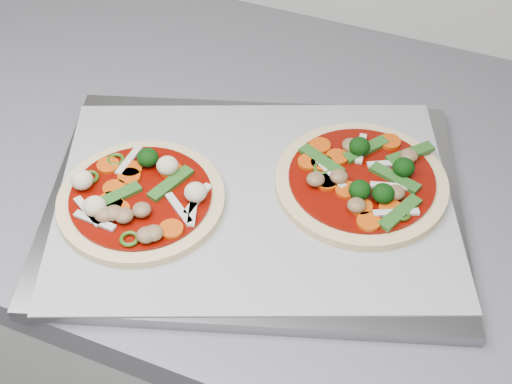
% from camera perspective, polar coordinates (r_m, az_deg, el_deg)
% --- Properties ---
extents(baking_tray, '(0.53, 0.45, 0.01)m').
position_cam_1_polar(baking_tray, '(0.78, -0.12, -0.80)').
color(baking_tray, gray).
rests_on(baking_tray, countertop).
extents(parchment, '(0.51, 0.45, 0.00)m').
position_cam_1_polar(parchment, '(0.77, -0.12, -0.38)').
color(parchment, '#A0A0A6').
rests_on(parchment, baking_tray).
extents(pizza_left, '(0.25, 0.25, 0.03)m').
position_cam_1_polar(pizza_left, '(0.77, -9.31, -0.45)').
color(pizza_left, '#EBC18A').
rests_on(pizza_left, parchment).
extents(pizza_right, '(0.23, 0.23, 0.03)m').
position_cam_1_polar(pizza_right, '(0.78, 8.52, 0.94)').
color(pizza_right, '#EBC18A').
rests_on(pizza_right, parchment).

